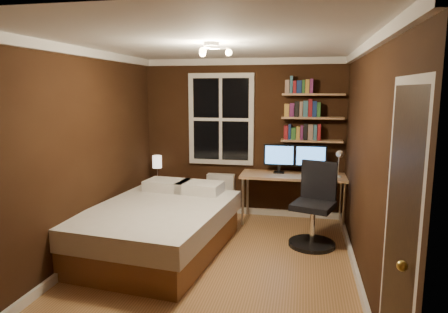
% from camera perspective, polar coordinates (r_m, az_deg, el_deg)
% --- Properties ---
extents(floor, '(4.20, 4.20, 0.00)m').
position_cam_1_polar(floor, '(4.77, -1.37, -15.54)').
color(floor, brown).
rests_on(floor, ground).
extents(wall_back, '(3.20, 0.04, 2.50)m').
position_cam_1_polar(wall_back, '(6.43, 2.70, 2.64)').
color(wall_back, black).
rests_on(wall_back, ground).
extents(wall_left, '(0.04, 4.20, 2.50)m').
position_cam_1_polar(wall_left, '(4.99, -19.67, 0.08)').
color(wall_left, black).
rests_on(wall_left, ground).
extents(wall_right, '(0.04, 4.20, 2.50)m').
position_cam_1_polar(wall_right, '(4.33, 19.69, -1.29)').
color(wall_right, black).
rests_on(wall_right, ground).
extents(ceiling, '(3.20, 4.20, 0.02)m').
position_cam_1_polar(ceiling, '(4.35, -1.51, 15.86)').
color(ceiling, white).
rests_on(ceiling, wall_back).
extents(window, '(1.06, 0.06, 1.46)m').
position_cam_1_polar(window, '(6.43, -0.42, 5.33)').
color(window, silver).
rests_on(window, wall_back).
extents(door, '(0.03, 0.82, 2.05)m').
position_cam_1_polar(door, '(2.91, 23.62, -11.29)').
color(door, black).
rests_on(door, ground).
extents(door_knob, '(0.06, 0.06, 0.06)m').
position_cam_1_polar(door_knob, '(2.64, 24.10, -14.08)').
color(door_knob, gold).
rests_on(door_knob, door).
extents(ceiling_fixture, '(0.44, 0.44, 0.18)m').
position_cam_1_polar(ceiling_fixture, '(4.24, -1.81, 14.66)').
color(ceiling_fixture, beige).
rests_on(ceiling_fixture, ceiling).
extents(bookshelf_lower, '(0.92, 0.22, 0.03)m').
position_cam_1_polar(bookshelf_lower, '(6.24, 12.39, 2.21)').
color(bookshelf_lower, '#A57850').
rests_on(bookshelf_lower, wall_back).
extents(books_row_lower, '(0.54, 0.16, 0.23)m').
position_cam_1_polar(books_row_lower, '(6.23, 12.44, 3.40)').
color(books_row_lower, maroon).
rests_on(books_row_lower, bookshelf_lower).
extents(bookshelf_middle, '(0.92, 0.22, 0.03)m').
position_cam_1_polar(bookshelf_middle, '(6.21, 12.51, 5.42)').
color(bookshelf_middle, '#A57850').
rests_on(bookshelf_middle, wall_back).
extents(books_row_middle, '(0.48, 0.16, 0.23)m').
position_cam_1_polar(books_row_middle, '(6.20, 12.55, 6.62)').
color(books_row_middle, navy).
rests_on(books_row_middle, bookshelf_middle).
extents(bookshelf_upper, '(0.92, 0.22, 0.03)m').
position_cam_1_polar(bookshelf_upper, '(6.19, 12.63, 8.65)').
color(bookshelf_upper, '#A57850').
rests_on(bookshelf_upper, wall_back).
extents(books_row_upper, '(0.42, 0.16, 0.23)m').
position_cam_1_polar(books_row_upper, '(6.19, 12.67, 9.85)').
color(books_row_upper, '#2C5F28').
rests_on(books_row_upper, bookshelf_upper).
extents(bed, '(1.78, 2.32, 0.73)m').
position_cam_1_polar(bed, '(5.15, -9.27, -9.96)').
color(bed, brown).
rests_on(bed, ground).
extents(nightstand, '(0.43, 0.43, 0.52)m').
position_cam_1_polar(nightstand, '(6.73, -9.40, -5.75)').
color(nightstand, brown).
rests_on(nightstand, ground).
extents(bedside_lamp, '(0.15, 0.15, 0.44)m').
position_cam_1_polar(bedside_lamp, '(6.62, -9.51, -1.74)').
color(bedside_lamp, beige).
rests_on(bedside_lamp, nightstand).
extents(radiator, '(0.44, 0.16, 0.67)m').
position_cam_1_polar(radiator, '(6.55, -0.45, -5.40)').
color(radiator, silver).
rests_on(radiator, ground).
extents(desk, '(1.58, 0.59, 0.75)m').
position_cam_1_polar(desk, '(6.14, 9.87, -3.11)').
color(desk, '#A57850').
rests_on(desk, ground).
extents(monitor_left, '(0.48, 0.12, 0.45)m').
position_cam_1_polar(monitor_left, '(6.17, 7.88, -0.31)').
color(monitor_left, black).
rests_on(monitor_left, desk).
extents(monitor_right, '(0.48, 0.12, 0.45)m').
position_cam_1_polar(monitor_right, '(6.16, 12.27, -0.45)').
color(monitor_right, black).
rests_on(monitor_right, desk).
extents(desk_lamp, '(0.14, 0.32, 0.44)m').
position_cam_1_polar(desk_lamp, '(5.97, 16.09, -0.96)').
color(desk_lamp, silver).
rests_on(desk_lamp, desk).
extents(office_chair, '(0.62, 0.62, 1.09)m').
position_cam_1_polar(office_chair, '(5.39, 12.74, -7.89)').
color(office_chair, black).
rests_on(office_chair, ground).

